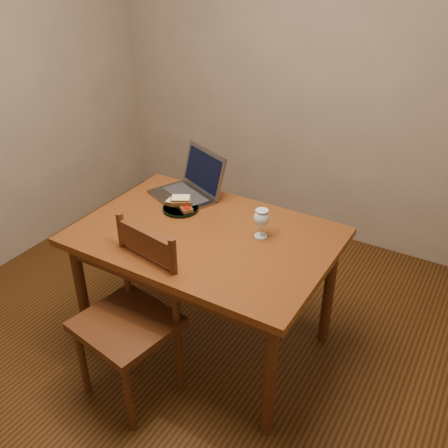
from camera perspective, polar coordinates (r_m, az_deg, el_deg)
The scene contains 10 objects.
floor at distance 2.99m, azimuth -4.11°, elevation -13.72°, with size 3.20×3.20×0.02m, color black.
back_wall at distance 3.65m, azimuth 10.21°, elevation 17.87°, with size 3.20×0.02×2.60m, color gray.
table at distance 2.60m, azimuth -2.12°, elevation -2.66°, with size 1.30×0.90×0.74m.
chair at distance 2.46m, azimuth -10.76°, elevation -9.85°, with size 0.50×0.48×0.47m.
plate at distance 2.77m, azimuth -4.97°, elevation 1.76°, with size 0.20×0.20×0.02m, color black.
sandwich_cheese at distance 2.78m, azimuth -5.44°, elevation 2.47°, with size 0.11×0.06×0.03m, color #381E0C, non-canonical shape.
sandwich_tomato at distance 2.73m, azimuth -4.45°, elevation 1.91°, with size 0.10×0.06×0.03m, color #381E0C, non-canonical shape.
sandwich_top at distance 2.75m, azimuth -4.96°, elevation 2.69°, with size 0.11×0.07×0.03m, color #381E0C, non-canonical shape.
milk_glass at distance 2.49m, azimuth 4.29°, elevation 0.08°, with size 0.08×0.08×0.15m, color white, non-canonical shape.
laptop at distance 2.90m, azimuth -3.71°, elevation 4.55°, with size 0.46×0.44×0.26m.
Camera 1 is at (1.27, -1.73, 2.08)m, focal length 40.00 mm.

